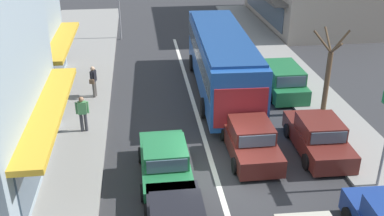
# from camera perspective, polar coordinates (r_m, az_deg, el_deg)

# --- Properties ---
(ground_plane) EXTENTS (140.00, 140.00, 0.00)m
(ground_plane) POSITION_cam_1_polar(r_m,az_deg,el_deg) (16.92, 3.08, -8.82)
(ground_plane) COLOR #2D2D30
(lane_centre_line) EXTENTS (0.20, 28.00, 0.01)m
(lane_centre_line) POSITION_cam_1_polar(r_m,az_deg,el_deg) (20.30, 1.16, -2.53)
(lane_centre_line) COLOR silver
(lane_centre_line) RESTS_ON ground
(sidewalk_left) EXTENTS (5.20, 44.00, 0.14)m
(sidewalk_left) POSITION_cam_1_polar(r_m,az_deg,el_deg) (22.29, -17.18, -0.88)
(sidewalk_left) COLOR gray
(sidewalk_left) RESTS_ON ground
(kerb_right) EXTENTS (2.80, 44.00, 0.12)m
(kerb_right) POSITION_cam_1_polar(r_m,az_deg,el_deg) (23.60, 15.53, 0.79)
(kerb_right) COLOR gray
(kerb_right) RESTS_ON ground
(city_bus) EXTENTS (3.01, 10.94, 3.23)m
(city_bus) POSITION_cam_1_polar(r_m,az_deg,el_deg) (23.46, 3.78, 6.33)
(city_bus) COLOR #1E4C99
(city_bus) RESTS_ON ground
(sedan_queue_gap_filler) EXTENTS (1.94, 4.22, 1.47)m
(sedan_queue_gap_filler) POSITION_cam_1_polar(r_m,az_deg,el_deg) (16.52, -3.44, -7.01)
(sedan_queue_gap_filler) COLOR #1E6638
(sedan_queue_gap_filler) RESTS_ON ground
(sedan_queue_far_back) EXTENTS (1.90, 4.20, 1.47)m
(sedan_queue_far_back) POSITION_cam_1_polar(r_m,az_deg,el_deg) (18.12, 7.39, -4.04)
(sedan_queue_far_back) COLOR #561E19
(sedan_queue_far_back) RESTS_ON ground
(parked_sedan_kerb_second) EXTENTS (1.99, 4.25, 1.47)m
(parked_sedan_kerb_second) POSITION_cam_1_polar(r_m,az_deg,el_deg) (18.90, 15.72, -3.55)
(parked_sedan_kerb_second) COLOR #561E19
(parked_sedan_kerb_second) RESTS_ON ground
(parked_wagon_kerb_third) EXTENTS (1.97, 4.51, 1.58)m
(parked_wagon_kerb_third) POSITION_cam_1_polar(r_m,az_deg,el_deg) (24.13, 11.26, 3.57)
(parked_wagon_kerb_third) COLOR #1E6638
(parked_wagon_kerb_third) RESTS_ON ground
(traffic_light_downstreet) EXTENTS (0.33, 0.24, 4.20)m
(traffic_light_downstreet) POSITION_cam_1_polar(r_m,az_deg,el_deg) (32.93, -9.30, 13.36)
(traffic_light_downstreet) COLOR gray
(traffic_light_downstreet) RESTS_ON ground
(street_tree_right) EXTENTS (1.74, 1.98, 4.14)m
(street_tree_right) POSITION_cam_1_polar(r_m,az_deg,el_deg) (21.77, 16.84, 4.04)
(street_tree_right) COLOR brown
(street_tree_right) RESTS_ON ground
(pedestrian_with_handbag_near) EXTENTS (0.35, 0.66, 1.63)m
(pedestrian_with_handbag_near) POSITION_cam_1_polar(r_m,az_deg,el_deg) (23.31, -12.40, 3.53)
(pedestrian_with_handbag_near) COLOR #4C4742
(pedestrian_with_handbag_near) RESTS_ON sidewalk_left
(pedestrian_browsing_midblock) EXTENTS (0.57, 0.25, 1.63)m
(pedestrian_browsing_midblock) POSITION_cam_1_polar(r_m,az_deg,el_deg) (19.91, -13.73, -0.48)
(pedestrian_browsing_midblock) COLOR #333338
(pedestrian_browsing_midblock) RESTS_ON sidewalk_left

